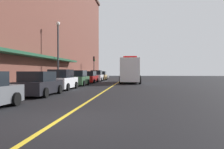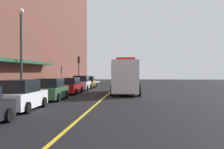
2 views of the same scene
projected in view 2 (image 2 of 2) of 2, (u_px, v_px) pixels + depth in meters
ground_plane at (108, 94)px, 28.14m from camera, size 112.00×112.00×0.00m
sidewalk_left at (48, 93)px, 28.63m from camera, size 2.40×70.00×0.15m
lane_center_stripe at (108, 94)px, 28.14m from camera, size 0.16×70.00×0.01m
parked_car_2 at (21, 96)px, 16.39m from camera, size 2.06×4.48×1.79m
parked_car_3 at (51, 90)px, 22.35m from camera, size 2.08×4.59×1.74m
parked_car_4 at (70, 86)px, 28.80m from camera, size 2.02×4.82×1.66m
parked_car_5 at (81, 83)px, 34.75m from camera, size 2.12×4.33×1.80m
parked_car_6 at (88, 82)px, 39.85m from camera, size 2.24×4.57×1.65m
box_truck at (127, 77)px, 28.85m from camera, size 2.87×9.04×3.58m
parking_meter_1 at (38, 86)px, 23.22m from camera, size 0.14×0.18×1.33m
parking_meter_2 at (36, 86)px, 22.76m from camera, size 0.14×0.18×1.33m
street_lamp_left at (21, 44)px, 21.20m from camera, size 0.44×0.44×6.94m
traffic_light_near at (79, 66)px, 40.11m from camera, size 0.38×0.36×4.30m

